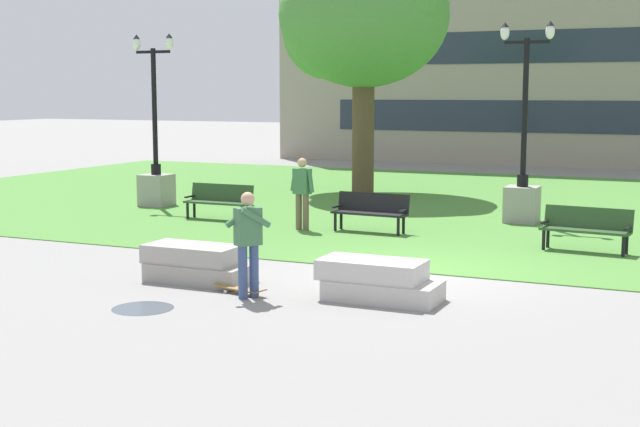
{
  "coord_description": "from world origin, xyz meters",
  "views": [
    {
      "loc": [
        5.05,
        -15.22,
        3.28
      ],
      "look_at": [
        -1.21,
        -1.4,
        1.2
      ],
      "focal_mm": 50.0,
      "sensor_mm": 36.0,
      "label": 1
    }
  ],
  "objects_px": {
    "concrete_block_left": "(378,281)",
    "lamp_post_left": "(523,182)",
    "skateboard": "(240,289)",
    "person_bystander_far_lawn": "(302,190)",
    "park_bench_near_right": "(219,199)",
    "park_bench_near_left": "(371,210)",
    "lamp_post_center": "(156,171)",
    "person_skateboarder": "(248,238)",
    "park_bench_far_left": "(586,226)",
    "concrete_block_center": "(197,264)"
  },
  "relations": [
    {
      "from": "concrete_block_left",
      "to": "lamp_post_left",
      "type": "height_order",
      "value": "lamp_post_left"
    },
    {
      "from": "skateboard",
      "to": "person_bystander_far_lawn",
      "type": "relative_size",
      "value": 0.61
    },
    {
      "from": "skateboard",
      "to": "park_bench_near_right",
      "type": "distance_m",
      "value": 8.55
    },
    {
      "from": "park_bench_near_left",
      "to": "concrete_block_left",
      "type": "bearing_deg",
      "value": -67.94
    },
    {
      "from": "lamp_post_left",
      "to": "lamp_post_center",
      "type": "distance_m",
      "value": 10.33
    },
    {
      "from": "park_bench_near_right",
      "to": "lamp_post_left",
      "type": "height_order",
      "value": "lamp_post_left"
    },
    {
      "from": "skateboard",
      "to": "lamp_post_left",
      "type": "xyz_separation_m",
      "value": [
        2.54,
        9.88,
        0.94
      ]
    },
    {
      "from": "lamp_post_left",
      "to": "person_skateboarder",
      "type": "bearing_deg",
      "value": -102.75
    },
    {
      "from": "person_skateboarder",
      "to": "person_bystander_far_lawn",
      "type": "distance_m",
      "value": 7.0
    },
    {
      "from": "concrete_block_left",
      "to": "park_bench_near_right",
      "type": "bearing_deg",
      "value": 135.95
    },
    {
      "from": "person_skateboarder",
      "to": "lamp_post_center",
      "type": "height_order",
      "value": "lamp_post_center"
    },
    {
      "from": "concrete_block_left",
      "to": "park_bench_near_left",
      "type": "distance_m",
      "value": 6.82
    },
    {
      "from": "park_bench_far_left",
      "to": "lamp_post_center",
      "type": "relative_size",
      "value": 0.38
    },
    {
      "from": "lamp_post_center",
      "to": "person_bystander_far_lawn",
      "type": "relative_size",
      "value": 2.85
    },
    {
      "from": "concrete_block_left",
      "to": "skateboard",
      "type": "distance_m",
      "value": 2.28
    },
    {
      "from": "lamp_post_left",
      "to": "person_bystander_far_lawn",
      "type": "bearing_deg",
      "value": -142.68
    },
    {
      "from": "concrete_block_left",
      "to": "person_bystander_far_lawn",
      "type": "height_order",
      "value": "person_bystander_far_lawn"
    },
    {
      "from": "person_skateboarder",
      "to": "skateboard",
      "type": "distance_m",
      "value": 0.94
    },
    {
      "from": "lamp_post_left",
      "to": "skateboard",
      "type": "bearing_deg",
      "value": -104.41
    },
    {
      "from": "person_skateboarder",
      "to": "lamp_post_center",
      "type": "bearing_deg",
      "value": 131.58
    },
    {
      "from": "person_skateboarder",
      "to": "skateboard",
      "type": "xyz_separation_m",
      "value": [
        -0.26,
        0.18,
        -0.89
      ]
    },
    {
      "from": "person_skateboarder",
      "to": "lamp_post_center",
      "type": "relative_size",
      "value": 0.35
    },
    {
      "from": "lamp_post_left",
      "to": "park_bench_far_left",
      "type": "bearing_deg",
      "value": -60.19
    },
    {
      "from": "person_skateboarder",
      "to": "skateboard",
      "type": "height_order",
      "value": "person_skateboarder"
    },
    {
      "from": "park_bench_far_left",
      "to": "park_bench_near_left",
      "type": "bearing_deg",
      "value": 173.28
    },
    {
      "from": "lamp_post_left",
      "to": "person_bystander_far_lawn",
      "type": "xyz_separation_m",
      "value": [
        -4.49,
        -3.42,
        -0.05
      ]
    },
    {
      "from": "concrete_block_center",
      "to": "park_bench_far_left",
      "type": "xyz_separation_m",
      "value": [
        5.77,
        5.73,
        0.23
      ]
    },
    {
      "from": "concrete_block_center",
      "to": "lamp_post_center",
      "type": "height_order",
      "value": "lamp_post_center"
    },
    {
      "from": "concrete_block_center",
      "to": "park_bench_near_left",
      "type": "distance_m",
      "value": 6.37
    },
    {
      "from": "person_skateboarder",
      "to": "lamp_post_left",
      "type": "xyz_separation_m",
      "value": [
        2.28,
        10.06,
        0.05
      ]
    },
    {
      "from": "skateboard",
      "to": "lamp_post_center",
      "type": "distance_m",
      "value": 11.78
    },
    {
      "from": "park_bench_near_left",
      "to": "lamp_post_center",
      "type": "xyz_separation_m",
      "value": [
        -7.37,
        1.97,
        0.47
      ]
    },
    {
      "from": "park_bench_far_left",
      "to": "lamp_post_left",
      "type": "height_order",
      "value": "lamp_post_left"
    },
    {
      "from": "skateboard",
      "to": "lamp_post_left",
      "type": "relative_size",
      "value": 0.21
    },
    {
      "from": "lamp_post_left",
      "to": "park_bench_near_left",
      "type": "bearing_deg",
      "value": -133.91
    },
    {
      "from": "skateboard",
      "to": "person_bystander_far_lawn",
      "type": "xyz_separation_m",
      "value": [
        -1.95,
        6.46,
        0.9
      ]
    },
    {
      "from": "person_skateboarder",
      "to": "park_bench_near_right",
      "type": "bearing_deg",
      "value": 123.74
    },
    {
      "from": "concrete_block_left",
      "to": "park_bench_far_left",
      "type": "relative_size",
      "value": 1.04
    },
    {
      "from": "concrete_block_left",
      "to": "lamp_post_left",
      "type": "bearing_deg",
      "value": 87.92
    },
    {
      "from": "park_bench_near_right",
      "to": "lamp_post_center",
      "type": "bearing_deg",
      "value": 151.63
    },
    {
      "from": "park_bench_near_left",
      "to": "skateboard",
      "type": "bearing_deg",
      "value": -86.98
    },
    {
      "from": "person_bystander_far_lawn",
      "to": "skateboard",
      "type": "bearing_deg",
      "value": -73.21
    },
    {
      "from": "concrete_block_center",
      "to": "park_bench_far_left",
      "type": "relative_size",
      "value": 1.01
    },
    {
      "from": "concrete_block_left",
      "to": "park_bench_near_right",
      "type": "height_order",
      "value": "park_bench_near_right"
    },
    {
      "from": "concrete_block_center",
      "to": "person_skateboarder",
      "type": "height_order",
      "value": "person_skateboarder"
    },
    {
      "from": "park_bench_near_right",
      "to": "skateboard",
      "type": "bearing_deg",
      "value": -57.06
    },
    {
      "from": "skateboard",
      "to": "park_bench_near_left",
      "type": "xyz_separation_m",
      "value": [
        -0.36,
        6.87,
        0.45
      ]
    },
    {
      "from": "skateboard",
      "to": "park_bench_far_left",
      "type": "height_order",
      "value": "park_bench_far_left"
    },
    {
      "from": "lamp_post_left",
      "to": "park_bench_near_right",
      "type": "bearing_deg",
      "value": -159.27
    },
    {
      "from": "concrete_block_center",
      "to": "skateboard",
      "type": "xyz_separation_m",
      "value": [
        1.17,
        -0.55,
        -0.22
      ]
    }
  ]
}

